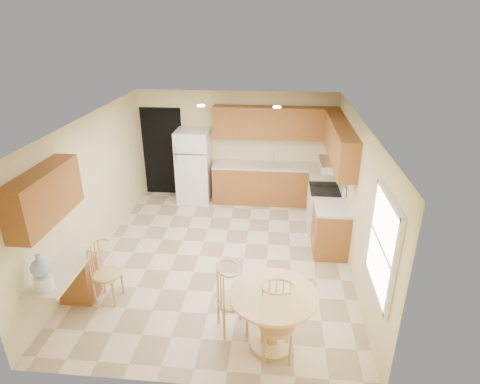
# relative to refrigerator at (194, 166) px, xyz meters

# --- Properties ---
(floor) EXTENTS (5.50, 5.50, 0.00)m
(floor) POSITION_rel_refrigerator_xyz_m (0.95, -2.40, -0.84)
(floor) COLOR beige
(floor) RESTS_ON ground
(ceiling) EXTENTS (4.50, 5.50, 0.02)m
(ceiling) POSITION_rel_refrigerator_xyz_m (0.95, -2.40, 1.66)
(ceiling) COLOR white
(ceiling) RESTS_ON wall_back
(wall_back) EXTENTS (4.50, 0.02, 2.50)m
(wall_back) POSITION_rel_refrigerator_xyz_m (0.95, 0.35, 0.41)
(wall_back) COLOR beige
(wall_back) RESTS_ON floor
(wall_front) EXTENTS (4.50, 0.02, 2.50)m
(wall_front) POSITION_rel_refrigerator_xyz_m (0.95, -5.15, 0.41)
(wall_front) COLOR beige
(wall_front) RESTS_ON floor
(wall_left) EXTENTS (0.02, 5.50, 2.50)m
(wall_left) POSITION_rel_refrigerator_xyz_m (-1.30, -2.40, 0.41)
(wall_left) COLOR beige
(wall_left) RESTS_ON floor
(wall_right) EXTENTS (0.02, 5.50, 2.50)m
(wall_right) POSITION_rel_refrigerator_xyz_m (3.20, -2.40, 0.41)
(wall_right) COLOR beige
(wall_right) RESTS_ON floor
(doorway) EXTENTS (0.90, 0.02, 2.10)m
(doorway) POSITION_rel_refrigerator_xyz_m (-0.80, 0.34, 0.21)
(doorway) COLOR black
(doorway) RESTS_ON floor
(base_cab_back) EXTENTS (2.75, 0.60, 0.87)m
(base_cab_back) POSITION_rel_refrigerator_xyz_m (1.83, 0.05, -0.41)
(base_cab_back) COLOR #9C5D27
(base_cab_back) RESTS_ON floor
(counter_back) EXTENTS (2.75, 0.63, 0.04)m
(counter_back) POSITION_rel_refrigerator_xyz_m (1.83, 0.05, 0.05)
(counter_back) COLOR beige
(counter_back) RESTS_ON base_cab_back
(base_cab_right_a) EXTENTS (0.60, 0.59, 0.87)m
(base_cab_right_a) POSITION_rel_refrigerator_xyz_m (2.90, -0.54, -0.41)
(base_cab_right_a) COLOR #9C5D27
(base_cab_right_a) RESTS_ON floor
(counter_right_a) EXTENTS (0.63, 0.59, 0.04)m
(counter_right_a) POSITION_rel_refrigerator_xyz_m (2.90, -0.54, 0.05)
(counter_right_a) COLOR beige
(counter_right_a) RESTS_ON base_cab_right_a
(base_cab_right_b) EXTENTS (0.60, 0.80, 0.87)m
(base_cab_right_b) POSITION_rel_refrigerator_xyz_m (2.90, -2.00, -0.41)
(base_cab_right_b) COLOR #9C5D27
(base_cab_right_b) RESTS_ON floor
(counter_right_b) EXTENTS (0.63, 0.80, 0.04)m
(counter_right_b) POSITION_rel_refrigerator_xyz_m (2.90, -2.00, 0.05)
(counter_right_b) COLOR beige
(counter_right_b) RESTS_ON base_cab_right_b
(upper_cab_back) EXTENTS (2.75, 0.33, 0.70)m
(upper_cab_back) POSITION_rel_refrigerator_xyz_m (1.83, 0.19, 1.01)
(upper_cab_back) COLOR #9C5D27
(upper_cab_back) RESTS_ON wall_back
(upper_cab_right) EXTENTS (0.33, 2.42, 0.70)m
(upper_cab_right) POSITION_rel_refrigerator_xyz_m (3.04, -1.19, 1.01)
(upper_cab_right) COLOR #9C5D27
(upper_cab_right) RESTS_ON wall_right
(upper_cab_left) EXTENTS (0.33, 1.40, 0.70)m
(upper_cab_left) POSITION_rel_refrigerator_xyz_m (-1.13, -4.00, 1.01)
(upper_cab_left) COLOR #9C5D27
(upper_cab_left) RESTS_ON wall_left
(sink) EXTENTS (0.78, 0.44, 0.01)m
(sink) POSITION_rel_refrigerator_xyz_m (1.80, 0.05, 0.07)
(sink) COLOR silver
(sink) RESTS_ON counter_back
(range_hood) EXTENTS (0.50, 0.76, 0.14)m
(range_hood) POSITION_rel_refrigerator_xyz_m (2.95, -1.22, 0.58)
(range_hood) COLOR silver
(range_hood) RESTS_ON upper_cab_right
(desk_pedestal) EXTENTS (0.48, 0.42, 0.72)m
(desk_pedestal) POSITION_rel_refrigerator_xyz_m (-1.05, -3.72, -0.48)
(desk_pedestal) COLOR #9C5D27
(desk_pedestal) RESTS_ON floor
(desk_top) EXTENTS (0.50, 1.20, 0.04)m
(desk_top) POSITION_rel_refrigerator_xyz_m (-1.05, -4.10, -0.09)
(desk_top) COLOR beige
(desk_top) RESTS_ON desk_pedestal
(window) EXTENTS (0.06, 1.12, 1.30)m
(window) POSITION_rel_refrigerator_xyz_m (3.18, -4.25, 0.66)
(window) COLOR white
(window) RESTS_ON wall_right
(can_light_a) EXTENTS (0.14, 0.14, 0.02)m
(can_light_a) POSITION_rel_refrigerator_xyz_m (0.45, -1.20, 1.64)
(can_light_a) COLOR white
(can_light_a) RESTS_ON ceiling
(can_light_b) EXTENTS (0.14, 0.14, 0.02)m
(can_light_b) POSITION_rel_refrigerator_xyz_m (1.85, -1.20, 1.64)
(can_light_b) COLOR white
(can_light_b) RESTS_ON ceiling
(refrigerator) EXTENTS (0.74, 0.72, 1.68)m
(refrigerator) POSITION_rel_refrigerator_xyz_m (0.00, 0.00, 0.00)
(refrigerator) COLOR white
(refrigerator) RESTS_ON floor
(stove) EXTENTS (0.65, 0.76, 1.09)m
(stove) POSITION_rel_refrigerator_xyz_m (2.88, -1.22, -0.37)
(stove) COLOR white
(stove) RESTS_ON floor
(dining_table) EXTENTS (1.13, 1.13, 0.83)m
(dining_table) POSITION_rel_refrigerator_xyz_m (1.90, -4.43, -0.30)
(dining_table) COLOR tan
(dining_table) RESTS_ON floor
(chair_table_a) EXTENTS (0.45, 0.58, 1.02)m
(chair_table_a) POSITION_rel_refrigerator_xyz_m (1.35, -4.28, -0.22)
(chair_table_a) COLOR tan
(chair_table_a) RESTS_ON floor
(chair_table_b) EXTENTS (0.46, 0.46, 1.03)m
(chair_table_b) POSITION_rel_refrigerator_xyz_m (1.95, -4.70, -0.21)
(chair_table_b) COLOR tan
(chair_table_b) RESTS_ON floor
(chair_desk) EXTENTS (0.42, 0.54, 0.96)m
(chair_desk) POSITION_rel_refrigerator_xyz_m (-0.60, -3.81, -0.26)
(chair_desk) COLOR tan
(chair_desk) RESTS_ON floor
(water_crock) EXTENTS (0.25, 0.25, 0.51)m
(water_crock) POSITION_rel_refrigerator_xyz_m (-1.05, -4.52, 0.16)
(water_crock) COLOR white
(water_crock) RESTS_ON desk_top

